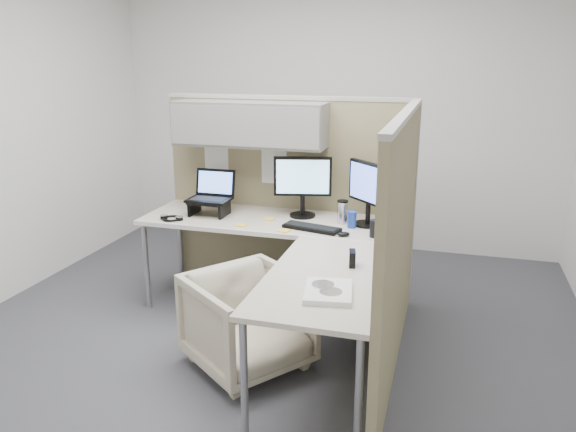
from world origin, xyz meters
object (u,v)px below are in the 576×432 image
(monitor_left, at_px, (303,182))
(keyboard, at_px, (312,228))
(desk, at_px, (286,244))
(office_chair, at_px, (248,317))

(monitor_left, distance_m, keyboard, 0.43)
(desk, height_order, office_chair, desk)
(desk, relative_size, keyboard, 4.79)
(office_chair, bearing_deg, monitor_left, 32.54)
(office_chair, height_order, monitor_left, monitor_left)
(desk, bearing_deg, keyboard, 63.26)
(desk, xyz_separation_m, keyboard, (0.12, 0.24, 0.05))
(keyboard, bearing_deg, office_chair, -95.01)
(office_chair, distance_m, monitor_left, 1.22)
(office_chair, xyz_separation_m, monitor_left, (0.08, 1.02, 0.66))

